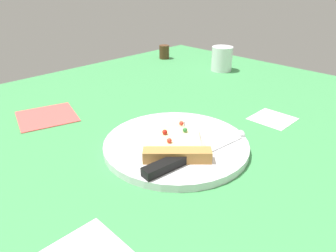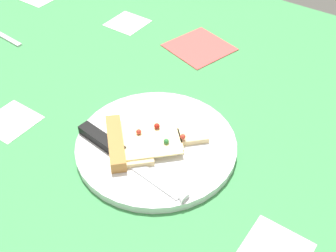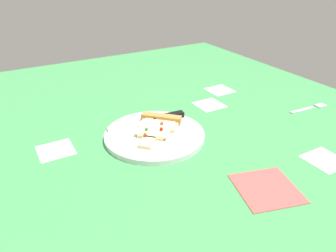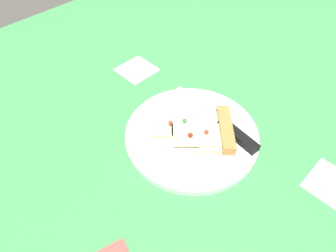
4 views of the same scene
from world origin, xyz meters
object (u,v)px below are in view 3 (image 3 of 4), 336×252
at_px(pizza_slice, 157,126).
at_px(fork, 310,108).
at_px(plate, 154,135).
at_px(napkin, 267,188).
at_px(knife, 154,120).

xyz_separation_m(pizza_slice, fork, (0.53, -0.11, -0.02)).
height_order(plate, pizza_slice, pizza_slice).
relative_size(plate, napkin, 2.18).
xyz_separation_m(plate, knife, (0.03, 0.06, 0.01)).
bearing_deg(fork, knife, -102.25).
relative_size(pizza_slice, fork, 1.16).
distance_m(plate, fork, 0.55).
xyz_separation_m(pizza_slice, knife, (0.01, 0.04, -0.00)).
height_order(pizza_slice, fork, pizza_slice).
bearing_deg(knife, pizza_slice, 169.59).
relative_size(knife, napkin, 1.85).
bearing_deg(fork, napkin, -57.80).
height_order(knife, napkin, knife).
bearing_deg(knife, napkin, -161.82).
bearing_deg(knife, fork, -100.15).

